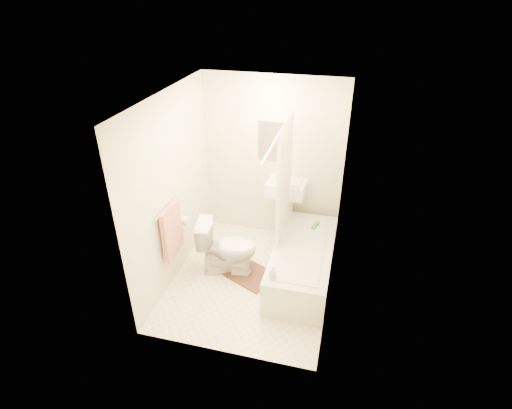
% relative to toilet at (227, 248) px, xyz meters
% --- Properties ---
extents(floor, '(2.40, 2.40, 0.00)m').
position_rel_toilet_xyz_m(floor, '(0.35, -0.10, -0.38)').
color(floor, beige).
rests_on(floor, ground).
extents(ceiling, '(2.40, 2.40, 0.00)m').
position_rel_toilet_xyz_m(ceiling, '(0.35, -0.10, 2.02)').
color(ceiling, white).
rests_on(ceiling, ground).
extents(wall_back, '(2.00, 0.02, 2.40)m').
position_rel_toilet_xyz_m(wall_back, '(0.35, 1.10, 0.82)').
color(wall_back, beige).
rests_on(wall_back, ground).
extents(wall_left, '(0.02, 2.40, 2.40)m').
position_rel_toilet_xyz_m(wall_left, '(-0.65, -0.10, 0.82)').
color(wall_left, beige).
rests_on(wall_left, ground).
extents(wall_right, '(0.02, 2.40, 2.40)m').
position_rel_toilet_xyz_m(wall_right, '(1.35, -0.10, 0.82)').
color(wall_right, beige).
rests_on(wall_right, ground).
extents(mirror, '(0.40, 0.03, 0.55)m').
position_rel_toilet_xyz_m(mirror, '(0.35, 1.08, 1.12)').
color(mirror, white).
rests_on(mirror, wall_back).
extents(curtain_rod, '(0.03, 1.70, 0.03)m').
position_rel_toilet_xyz_m(curtain_rod, '(0.65, -0.00, 1.62)').
color(curtain_rod, silver).
rests_on(curtain_rod, wall_back).
extents(shower_curtain, '(0.04, 0.80, 1.55)m').
position_rel_toilet_xyz_m(shower_curtain, '(0.65, 0.40, 0.84)').
color(shower_curtain, silver).
rests_on(shower_curtain, curtain_rod).
extents(towel_bar, '(0.02, 0.60, 0.02)m').
position_rel_toilet_xyz_m(towel_bar, '(-0.61, -0.35, 0.72)').
color(towel_bar, silver).
rests_on(towel_bar, wall_left).
extents(towel, '(0.06, 0.45, 0.66)m').
position_rel_toilet_xyz_m(towel, '(-0.58, -0.35, 0.40)').
color(towel, '#CC7266').
rests_on(towel, towel_bar).
extents(toilet_paper, '(0.11, 0.12, 0.12)m').
position_rel_toilet_xyz_m(toilet_paper, '(-0.58, 0.02, 0.32)').
color(toilet_paper, white).
rests_on(toilet_paper, wall_left).
extents(toilet, '(0.83, 0.55, 0.76)m').
position_rel_toilet_xyz_m(toilet, '(0.00, 0.00, 0.00)').
color(toilet, white).
rests_on(toilet, floor).
extents(sink, '(0.57, 0.46, 1.06)m').
position_rel_toilet_xyz_m(sink, '(0.60, 0.96, 0.15)').
color(sink, white).
rests_on(sink, floor).
extents(bathtub, '(0.73, 1.68, 0.47)m').
position_rel_toilet_xyz_m(bathtub, '(0.98, 0.13, -0.14)').
color(bathtub, silver).
rests_on(bathtub, floor).
extents(bath_mat, '(0.78, 0.70, 0.02)m').
position_rel_toilet_xyz_m(bath_mat, '(0.30, -0.02, -0.37)').
color(bath_mat, '#542F24').
rests_on(bath_mat, floor).
extents(soap_bottle, '(0.09, 0.10, 0.17)m').
position_rel_toilet_xyz_m(soap_bottle, '(0.72, -0.54, 0.18)').
color(soap_bottle, white).
rests_on(soap_bottle, bathtub).
extents(scrub_brush, '(0.10, 0.19, 0.04)m').
position_rel_toilet_xyz_m(scrub_brush, '(1.07, 0.65, 0.11)').
color(scrub_brush, green).
rests_on(scrub_brush, bathtub).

